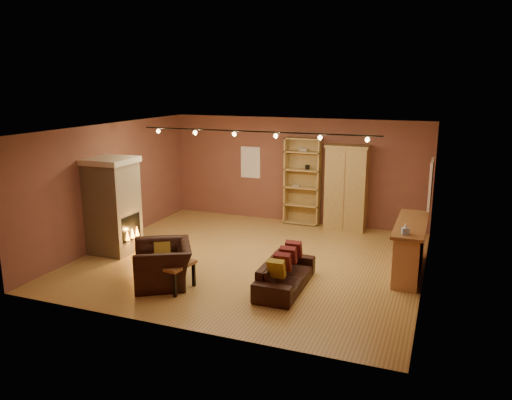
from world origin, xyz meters
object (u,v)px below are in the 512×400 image
at_px(bookcase, 303,180).
at_px(coffee_table, 172,266).
at_px(bar_counter, 410,247).
at_px(armoire, 346,188).
at_px(loveseat, 285,269).
at_px(fireplace, 113,206).
at_px(armchair, 163,257).

xyz_separation_m(bookcase, coffee_table, (-1.03, -5.07, -0.74)).
bearing_deg(bar_counter, armoire, 125.06).
bearing_deg(bar_counter, loveseat, -142.03).
xyz_separation_m(armoire, coffee_table, (-2.22, -4.92, -0.66)).
height_order(bookcase, loveseat, bookcase).
bearing_deg(armoire, coffee_table, -114.26).
bearing_deg(armoire, loveseat, -93.91).
xyz_separation_m(bookcase, armoire, (1.18, -0.16, -0.08)).
bearing_deg(fireplace, armoire, 38.68).
bearing_deg(armoire, armchair, -117.62).
height_order(bar_counter, loveseat, bar_counter).
xyz_separation_m(bookcase, bar_counter, (2.96, -2.69, -0.65)).
xyz_separation_m(fireplace, coffee_table, (2.25, -1.34, -0.63)).
bearing_deg(armoire, bar_counter, -54.94).
distance_m(armoire, coffee_table, 5.43).
distance_m(bookcase, loveseat, 4.47).
relative_size(fireplace, loveseat, 1.17).
bearing_deg(fireplace, bookcase, 48.68).
bearing_deg(loveseat, fireplace, 81.27).
bearing_deg(fireplace, armchair, -31.31).
distance_m(armoire, loveseat, 4.22).
bearing_deg(loveseat, armoire, -4.87).
height_order(bar_counter, coffee_table, bar_counter).
bearing_deg(bookcase, armchair, -104.90).
height_order(fireplace, coffee_table, fireplace).
bearing_deg(fireplace, coffee_table, -30.87).
relative_size(fireplace, armchair, 1.50).
distance_m(armchair, coffee_table, 0.33).
bearing_deg(coffee_table, bar_counter, 30.82).
relative_size(armoire, armchair, 1.54).
relative_size(bookcase, bar_counter, 1.07).
distance_m(bar_counter, coffee_table, 4.65).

